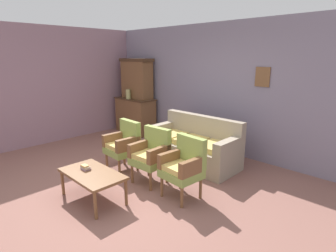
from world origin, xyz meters
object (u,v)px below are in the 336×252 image
vase_on_cabinet (128,94)px  armchair_near_cabinet (124,144)px  floral_couch (194,147)px  book_stack_on_table (85,167)px  coffee_table (92,176)px  side_cabinet (135,115)px  armchair_row_middle (184,165)px  armchair_near_couch_end (151,153)px

vase_on_cabinet → armchair_near_cabinet: (1.90, -1.59, -0.55)m
floral_couch → book_stack_on_table: 2.14m
coffee_table → book_stack_on_table: size_ratio=6.36×
side_cabinet → armchair_row_middle: 3.71m
armchair_near_cabinet → armchair_row_middle: (1.43, 0.02, 0.00)m
armchair_near_couch_end → armchair_row_middle: size_ratio=1.00×
side_cabinet → vase_on_cabinet: size_ratio=4.72×
coffee_table → book_stack_on_table: bearing=-176.6°
armchair_near_cabinet → armchair_row_middle: bearing=0.6°
vase_on_cabinet → coffee_table: vase_on_cabinet is taller
vase_on_cabinet → armchair_near_couch_end: vase_on_cabinet is taller
vase_on_cabinet → armchair_row_middle: size_ratio=0.27×
armchair_near_couch_end → armchair_row_middle: bearing=0.0°
vase_on_cabinet → armchair_near_couch_end: (2.63, -1.57, -0.55)m
side_cabinet → armchair_near_couch_end: 3.11m
book_stack_on_table → armchair_near_cabinet: bearing=111.9°
side_cabinet → floral_couch: (2.54, -0.62, -0.14)m
floral_couch → armchair_near_cabinet: bearing=-121.6°
book_stack_on_table → armchair_near_couch_end: bearing=71.5°
side_cabinet → vase_on_cabinet: vase_on_cabinet is taller
armchair_row_middle → coffee_table: (-0.87, -0.98, -0.12)m
side_cabinet → book_stack_on_table: size_ratio=7.35×
side_cabinet → floral_couch: size_ratio=0.65×
floral_couch → armchair_row_middle: same height
vase_on_cabinet → book_stack_on_table: 3.50m
book_stack_on_table → vase_on_cabinet: bearing=131.9°
floral_couch → armchair_near_cabinet: size_ratio=1.98×
book_stack_on_table → side_cabinet: bearing=129.2°
armchair_near_cabinet → armchair_row_middle: size_ratio=1.00×
armchair_near_couch_end → armchair_near_cabinet: bearing=-178.8°
armchair_near_couch_end → coffee_table: size_ratio=0.90×
side_cabinet → coffee_table: size_ratio=1.16×
side_cabinet → armchair_near_couch_end: bearing=-34.2°
side_cabinet → armchair_row_middle: side_cabinet is taller
armchair_near_cabinet → armchair_near_couch_end: size_ratio=1.00×
armchair_near_cabinet → vase_on_cabinet: bearing=140.2°
floral_couch → armchair_row_middle: size_ratio=1.98×
side_cabinet → armchair_near_couch_end: (2.57, -1.75, 0.03)m
side_cabinet → armchair_near_cabinet: (1.84, -1.76, 0.03)m
floral_couch → side_cabinet: bearing=166.2°
side_cabinet → armchair_row_middle: (3.27, -1.75, 0.03)m
armchair_near_cabinet → armchair_near_couch_end: same height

